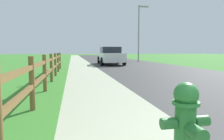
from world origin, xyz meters
name	(u,v)px	position (x,y,z in m)	size (l,w,h in m)	color
ground_plane	(86,61)	(0.00, 25.00, 0.00)	(120.00, 120.00, 0.00)	#397E2C
road_asphalt	(110,60)	(3.50, 27.00, 0.00)	(7.00, 66.00, 0.01)	#393939
curb_concrete	(63,60)	(-3.00, 27.00, 0.00)	(6.00, 66.00, 0.01)	#A7AE91
grass_verge	(51,60)	(-4.50, 27.00, 0.01)	(5.00, 66.00, 0.00)	#397E2C
fire_hydrant	(186,123)	(-0.61, 1.27, 0.47)	(0.52, 0.44, 0.89)	#287233
rail_fence	(48,68)	(-2.54, 6.55, 0.63)	(0.11, 13.52, 1.10)	brown
parked_suv_white	(111,56)	(1.67, 17.24, 0.79)	(2.23, 4.80, 1.57)	white
street_lamp	(140,28)	(5.80, 21.28, 3.76)	(1.17, 0.20, 6.31)	gray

